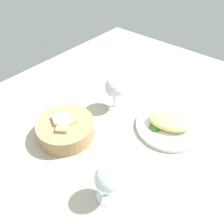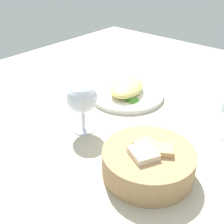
{
  "view_description": "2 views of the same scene",
  "coord_description": "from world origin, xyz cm",
  "px_view_note": "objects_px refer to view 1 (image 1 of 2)",
  "views": [
    {
      "loc": [
        -24.21,
        47.88,
        58.85
      ],
      "look_at": [
        14.09,
        2.16,
        4.6
      ],
      "focal_mm": 35.54,
      "sensor_mm": 36.0,
      "label": 1
    },
    {
      "loc": [
        63.78,
        43.68,
        43.74
      ],
      "look_at": [
        13.89,
        0.74,
        5.52
      ],
      "focal_mm": 47.49,
      "sensor_mm": 36.0,
      "label": 2
    }
  ],
  "objects_px": {
    "wine_glass_near": "(115,88)",
    "plate": "(168,126)",
    "bread_basket": "(66,128)",
    "wine_glass_far": "(108,180)"
  },
  "relations": [
    {
      "from": "bread_basket",
      "to": "wine_glass_near",
      "type": "height_order",
      "value": "wine_glass_near"
    },
    {
      "from": "bread_basket",
      "to": "wine_glass_far",
      "type": "relative_size",
      "value": 1.6
    },
    {
      "from": "wine_glass_near",
      "to": "wine_glass_far",
      "type": "xyz_separation_m",
      "value": [
        -0.23,
        0.31,
        -0.01
      ]
    },
    {
      "from": "bread_basket",
      "to": "wine_glass_near",
      "type": "distance_m",
      "value": 0.24
    },
    {
      "from": "plate",
      "to": "wine_glass_far",
      "type": "relative_size",
      "value": 1.94
    },
    {
      "from": "plate",
      "to": "wine_glass_near",
      "type": "bearing_deg",
      "value": 8.38
    },
    {
      "from": "wine_glass_near",
      "to": "plate",
      "type": "bearing_deg",
      "value": -171.62
    },
    {
      "from": "plate",
      "to": "wine_glass_far",
      "type": "distance_m",
      "value": 0.35
    },
    {
      "from": "plate",
      "to": "wine_glass_near",
      "type": "xyz_separation_m",
      "value": [
        0.23,
        0.03,
        0.08
      ]
    },
    {
      "from": "wine_glass_near",
      "to": "wine_glass_far",
      "type": "bearing_deg",
      "value": 126.71
    }
  ]
}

